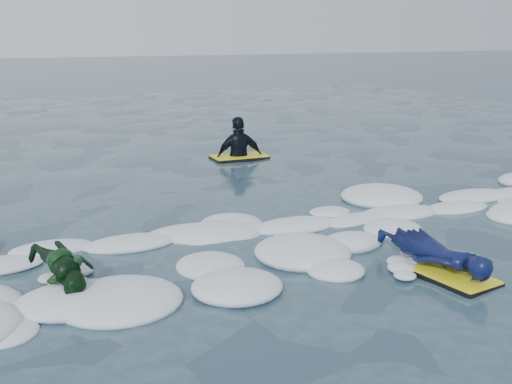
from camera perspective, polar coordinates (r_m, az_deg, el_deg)
ground at (r=7.06m, az=0.32°, el=-7.54°), size 120.00×120.00×0.00m
foam_band at (r=7.96m, az=-2.65°, el=-4.99°), size 12.00×3.10×0.30m
prone_woman_unit at (r=7.38m, az=15.81°, el=-5.41°), size 0.72×1.59×0.40m
prone_child_unit at (r=6.88m, az=-16.53°, el=-6.71°), size 0.67×1.19×0.44m
waiting_rider_unit at (r=13.33m, az=-1.50°, el=3.00°), size 1.16×0.64×1.74m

